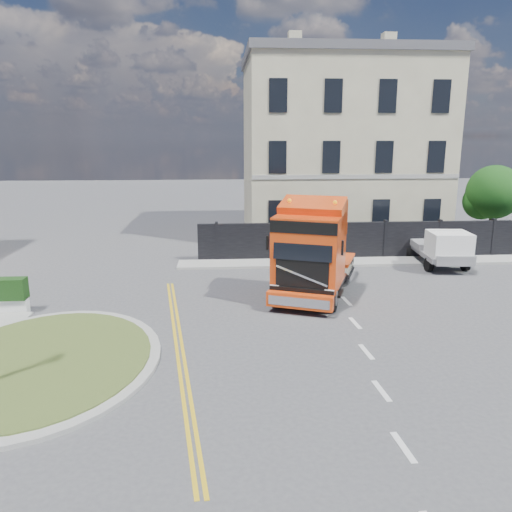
{
  "coord_description": "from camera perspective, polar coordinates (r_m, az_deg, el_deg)",
  "views": [
    {
      "loc": [
        -1.68,
        -16.73,
        6.45
      ],
      "look_at": [
        -0.37,
        2.54,
        1.8
      ],
      "focal_mm": 35.0,
      "sensor_mm": 36.0,
      "label": 1
    }
  ],
  "objects": [
    {
      "name": "georgian_building",
      "position": [
        34.12,
        9.34,
        12.23
      ],
      "size": [
        12.3,
        10.3,
        12.8
      ],
      "color": "beige",
      "rests_on": "ground"
    },
    {
      "name": "tree",
      "position": [
        33.18,
        25.26,
        6.37
      ],
      "size": [
        3.2,
        3.2,
        4.8
      ],
      "color": "#382619",
      "rests_on": "ground"
    },
    {
      "name": "ground",
      "position": [
        18.01,
        1.75,
        -7.45
      ],
      "size": [
        120.0,
        120.0,
        0.0
      ],
      "primitive_type": "plane",
      "color": "#424244",
      "rests_on": "ground"
    },
    {
      "name": "pavement_far",
      "position": [
        26.77,
        12.91,
        -0.62
      ],
      "size": [
        20.0,
        1.6,
        0.12
      ],
      "primitive_type": "cube",
      "color": "gray",
      "rests_on": "ground"
    },
    {
      "name": "hoarding_fence",
      "position": [
        27.56,
        13.59,
        1.75
      ],
      "size": [
        18.8,
        0.25,
        2.0
      ],
      "color": "black",
      "rests_on": "ground"
    },
    {
      "name": "traffic_island",
      "position": [
        16.05,
        -23.32,
        -11.03
      ],
      "size": [
        6.8,
        6.8,
        0.17
      ],
      "color": "gray",
      "rests_on": "ground"
    },
    {
      "name": "flatbed_pickup",
      "position": [
        26.49,
        20.62,
        0.88
      ],
      "size": [
        2.22,
        4.8,
        1.94
      ],
      "rotation": [
        0.0,
        0.0,
        -0.08
      ],
      "color": "slate",
      "rests_on": "ground"
    },
    {
      "name": "truck",
      "position": [
        20.23,
        6.46,
        0.11
      ],
      "size": [
        4.71,
        7.08,
        3.98
      ],
      "rotation": [
        0.0,
        0.0,
        -0.37
      ],
      "color": "black",
      "rests_on": "ground"
    }
  ]
}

